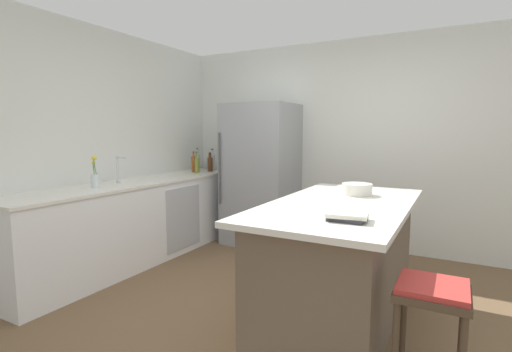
# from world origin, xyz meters

# --- Properties ---
(ground_plane) EXTENTS (7.20, 7.20, 0.00)m
(ground_plane) POSITION_xyz_m (0.00, 0.00, 0.00)
(ground_plane) COLOR brown
(wall_rear) EXTENTS (6.00, 0.10, 2.60)m
(wall_rear) POSITION_xyz_m (0.00, 2.25, 1.30)
(wall_rear) COLOR silver
(wall_rear) RESTS_ON ground_plane
(wall_left) EXTENTS (0.10, 6.00, 2.60)m
(wall_left) POSITION_xyz_m (-2.45, 0.00, 1.30)
(wall_left) COLOR silver
(wall_left) RESTS_ON ground_plane
(counter_run_left) EXTENTS (0.66, 3.13, 0.91)m
(counter_run_left) POSITION_xyz_m (-2.08, 0.55, 0.46)
(counter_run_left) COLOR white
(counter_run_left) RESTS_ON ground_plane
(kitchen_island) EXTENTS (0.99, 1.96, 0.92)m
(kitchen_island) POSITION_xyz_m (0.31, 0.30, 0.47)
(kitchen_island) COLOR brown
(kitchen_island) RESTS_ON ground_plane
(refrigerator) EXTENTS (0.86, 0.78, 1.82)m
(refrigerator) POSITION_xyz_m (-1.19, 1.83, 0.91)
(refrigerator) COLOR #93969B
(refrigerator) RESTS_ON ground_plane
(bar_stool) EXTENTS (0.36, 0.36, 0.68)m
(bar_stool) POSITION_xyz_m (1.01, -0.43, 0.55)
(bar_stool) COLOR #473828
(bar_stool) RESTS_ON ground_plane
(sink_faucet) EXTENTS (0.15, 0.05, 0.30)m
(sink_faucet) POSITION_xyz_m (-2.13, 0.31, 1.07)
(sink_faucet) COLOR silver
(sink_faucet) RESTS_ON counter_run_left
(flower_vase) EXTENTS (0.07, 0.07, 0.32)m
(flower_vase) POSITION_xyz_m (-2.05, -0.05, 1.02)
(flower_vase) COLOR silver
(flower_vase) RESTS_ON counter_run_left
(soda_bottle) EXTENTS (0.07, 0.07, 0.31)m
(soda_bottle) POSITION_xyz_m (-2.08, 2.00, 1.03)
(soda_bottle) COLOR silver
(soda_bottle) RESTS_ON counter_run_left
(hot_sauce_bottle) EXTENTS (0.05, 0.05, 0.24)m
(hot_sauce_bottle) POSITION_xyz_m (-2.07, 1.90, 1.00)
(hot_sauce_bottle) COLOR red
(hot_sauce_bottle) RESTS_ON counter_run_left
(syrup_bottle) EXTENTS (0.07, 0.07, 0.26)m
(syrup_bottle) POSITION_xyz_m (-1.99, 1.81, 1.02)
(syrup_bottle) COLOR #5B3319
(syrup_bottle) RESTS_ON counter_run_left
(gin_bottle) EXTENTS (0.07, 0.07, 0.33)m
(gin_bottle) POSITION_xyz_m (-2.14, 1.72, 1.04)
(gin_bottle) COLOR #8CB79E
(gin_bottle) RESTS_ON counter_run_left
(vinegar_bottle) EXTENTS (0.05, 0.05, 0.28)m
(vinegar_bottle) POSITION_xyz_m (-2.13, 1.62, 1.03)
(vinegar_bottle) COLOR #994C23
(vinegar_bottle) RESTS_ON counter_run_left
(olive_oil_bottle) EXTENTS (0.06, 0.06, 0.29)m
(olive_oil_bottle) POSITION_xyz_m (-2.00, 1.52, 1.02)
(olive_oil_bottle) COLOR olive
(olive_oil_bottle) RESTS_ON counter_run_left
(cookbook_stack) EXTENTS (0.26, 0.21, 0.05)m
(cookbook_stack) POSITION_xyz_m (0.51, -0.27, 0.95)
(cookbook_stack) COLOR #2D2D33
(cookbook_stack) RESTS_ON kitchen_island
(mixing_bowl) EXTENTS (0.26, 0.26, 0.10)m
(mixing_bowl) POSITION_xyz_m (0.33, 0.71, 0.97)
(mixing_bowl) COLOR silver
(mixing_bowl) RESTS_ON kitchen_island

